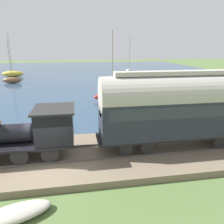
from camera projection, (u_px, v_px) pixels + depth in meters
ground_plane at (49, 173)px, 11.45m from camera, size 200.00×200.00×0.00m
harbor_water at (68, 74)px, 53.44m from camera, size 80.00×80.00×0.01m
rail_embankment at (51, 159)px, 12.50m from camera, size 6.00×56.00×0.49m
steam_locomotive at (34, 130)px, 11.85m from camera, size 2.42×6.14×3.20m
passenger_coach at (180, 105)px, 12.90m from camera, size 2.21×9.95×4.57m
sailboat_red at (112, 95)px, 27.17m from camera, size 2.43×5.08×8.21m
sailboat_brown at (12, 80)px, 39.14m from camera, size 1.12×3.26×7.35m
sailboat_yellow at (13, 74)px, 47.59m from camera, size 1.62×4.50×9.07m
sailboat_green at (129, 73)px, 48.63m from camera, size 2.51×3.76×8.57m
rowboat_mid_harbor at (132, 118)px, 19.52m from camera, size 1.68×3.08×0.40m
rowboat_far_out at (155, 110)px, 22.08m from camera, size 2.21×2.92×0.42m
beached_dinghy at (14, 214)px, 8.36m from camera, size 1.88×3.00×0.44m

